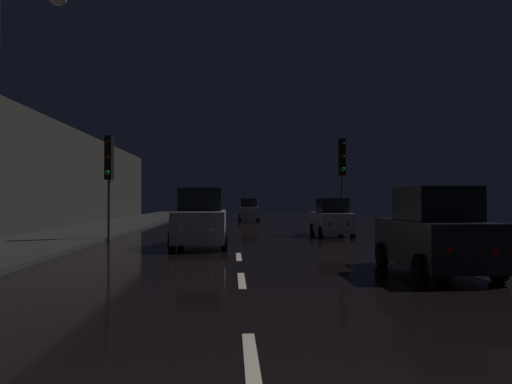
% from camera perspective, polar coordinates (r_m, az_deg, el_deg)
% --- Properties ---
extents(ground, '(27.98, 84.00, 0.02)m').
position_cam_1_polar(ground, '(27.15, -2.28, -4.63)').
color(ground, black).
extents(sidewalk_left, '(4.40, 84.00, 0.15)m').
position_cam_1_polar(sidewalk_left, '(28.18, -18.37, -4.28)').
color(sidewalk_left, '#28282B').
rests_on(sidewalk_left, ground).
extents(building_facade_left, '(0.80, 63.00, 6.21)m').
position_cam_1_polar(building_facade_left, '(25.73, -26.04, 2.19)').
color(building_facade_left, '#2D2B28').
rests_on(building_facade_left, ground).
extents(lane_centerline, '(0.16, 12.31, 0.01)m').
position_cam_1_polar(lane_centerline, '(10.95, -1.60, -10.17)').
color(lane_centerline, beige).
rests_on(lane_centerline, ground).
extents(traffic_light_far_left, '(0.35, 0.48, 4.53)m').
position_cam_1_polar(traffic_light_far_left, '(22.64, -16.23, 2.93)').
color(traffic_light_far_left, '#38383A').
rests_on(traffic_light_far_left, ground).
extents(traffic_light_far_right, '(0.33, 0.47, 4.93)m').
position_cam_1_polar(traffic_light_far_right, '(26.62, 9.67, 3.04)').
color(traffic_light_far_right, '#38383A').
rests_on(traffic_light_far_right, ground).
extents(streetlamp_overhead, '(1.70, 0.44, 6.76)m').
position_cam_1_polar(streetlamp_overhead, '(13.26, -25.33, 11.17)').
color(streetlamp_overhead, '#2D2D30').
rests_on(streetlamp_overhead, ground).
extents(car_approaching_headlights, '(2.02, 4.38, 2.21)m').
position_cam_1_polar(car_approaching_headlights, '(19.22, -6.23, -3.15)').
color(car_approaching_headlights, '#A5A8AD').
rests_on(car_approaching_headlights, ground).
extents(car_parked_right_far, '(1.70, 3.67, 1.85)m').
position_cam_1_polar(car_parked_right_far, '(25.18, 8.52, -2.97)').
color(car_parked_right_far, '#A5A8AD').
rests_on(car_parked_right_far, ground).
extents(car_parked_right_near, '(1.91, 4.14, 2.08)m').
position_cam_1_polar(car_parked_right_near, '(13.06, 19.41, -4.43)').
color(car_parked_right_near, black).
rests_on(car_parked_right_near, ground).
extents(car_distant_taillights, '(1.72, 3.72, 1.87)m').
position_cam_1_polar(car_distant_taillights, '(43.52, -0.83, -2.07)').
color(car_distant_taillights, '#A5A8AD').
rests_on(car_distant_taillights, ground).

